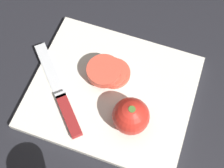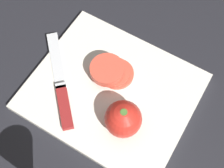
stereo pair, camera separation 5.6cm
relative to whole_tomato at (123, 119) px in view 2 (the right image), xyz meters
name	(u,v)px [view 2 (the right image)]	position (x,y,z in m)	size (l,w,h in m)	color
ground_plane	(107,79)	(-0.09, 0.08, -0.05)	(3.00, 3.00, 0.00)	black
cutting_board	(112,92)	(-0.06, 0.06, -0.05)	(0.35, 0.30, 0.02)	silver
whole_tomato	(123,119)	(0.00, 0.00, 0.00)	(0.08, 0.08, 0.08)	red
knife	(63,96)	(-0.14, -0.01, -0.03)	(0.19, 0.19, 0.01)	silver
tomato_slice_stack_near	(111,71)	(-0.08, 0.09, -0.02)	(0.10, 0.09, 0.04)	#DB4C38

